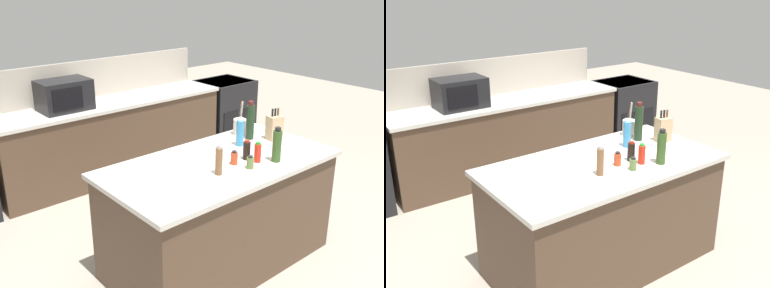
{
  "view_description": "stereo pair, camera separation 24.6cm",
  "coord_description": "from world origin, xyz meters",
  "views": [
    {
      "loc": [
        -2.33,
        -2.4,
        2.33
      ],
      "look_at": [
        0.0,
        0.35,
        0.99
      ],
      "focal_mm": 42.0,
      "sensor_mm": 36.0,
      "label": 1
    },
    {
      "loc": [
        -2.13,
        -2.55,
        2.33
      ],
      "look_at": [
        0.0,
        0.35,
        0.99
      ],
      "focal_mm": 42.0,
      "sensor_mm": 36.0,
      "label": 2
    }
  ],
  "objects": [
    {
      "name": "microwave",
      "position": [
        -0.28,
        2.2,
        1.11
      ],
      "size": [
        0.56,
        0.39,
        0.34
      ],
      "color": "black",
      "rests_on": "back_counter_run"
    },
    {
      "name": "knife_block",
      "position": [
        0.74,
        0.07,
        1.05
      ],
      "size": [
        0.15,
        0.12,
        0.29
      ],
      "rotation": [
        0.0,
        0.0,
        -0.18
      ],
      "color": "tan",
      "rests_on": "kitchen_island"
    },
    {
      "name": "spice_jar_oregano",
      "position": [
        0.08,
        -0.25,
        0.99
      ],
      "size": [
        0.06,
        0.06,
        0.1
      ],
      "color": "#567038",
      "rests_on": "kitchen_island"
    },
    {
      "name": "hot_sauce_bottle",
      "position": [
        0.22,
        -0.2,
        1.02
      ],
      "size": [
        0.06,
        0.06,
        0.17
      ],
      "color": "red",
      "rests_on": "kitchen_island"
    },
    {
      "name": "range_oven",
      "position": [
        2.18,
        2.2,
        0.47
      ],
      "size": [
        0.76,
        0.65,
        0.92
      ],
      "color": "black",
      "rests_on": "ground_plane"
    },
    {
      "name": "kitchen_island",
      "position": [
        0.0,
        0.0,
        0.47
      ],
      "size": [
        1.93,
        1.0,
        0.94
      ],
      "color": "#4C3828",
      "rests_on": "ground_plane"
    },
    {
      "name": "spice_jar_paprika",
      "position": [
        0.04,
        -0.11,
        0.99
      ],
      "size": [
        0.06,
        0.06,
        0.11
      ],
      "color": "#B73D1E",
      "rests_on": "kitchen_island"
    },
    {
      "name": "back_counter_run",
      "position": [
        0.3,
        2.2,
        0.47
      ],
      "size": [
        2.92,
        0.66,
        0.94
      ],
      "color": "#4C3828",
      "rests_on": "ground_plane"
    },
    {
      "name": "utensil_crock",
      "position": [
        0.6,
        0.36,
        1.02
      ],
      "size": [
        0.12,
        0.12,
        0.32
      ],
      "color": "beige",
      "rests_on": "kitchen_island"
    },
    {
      "name": "ground_plane",
      "position": [
        0.0,
        0.0,
        0.0
      ],
      "size": [
        14.0,
        14.0,
        0.0
      ],
      "primitive_type": "plane",
      "color": "gray"
    },
    {
      "name": "pepper_grinder",
      "position": [
        -0.18,
        -0.17,
        1.05
      ],
      "size": [
        0.06,
        0.06,
        0.24
      ],
      "color": "brown",
      "rests_on": "kitchen_island"
    },
    {
      "name": "wall_backsplash",
      "position": [
        0.3,
        2.52,
        1.17
      ],
      "size": [
        2.88,
        0.03,
        0.46
      ],
      "primitive_type": "cube",
      "color": "#B2A899",
      "rests_on": "back_counter_run"
    },
    {
      "name": "olive_oil_bottle",
      "position": [
        0.35,
        -0.29,
        1.08
      ],
      "size": [
        0.07,
        0.07,
        0.29
      ],
      "color": "#2D4C1E",
      "rests_on": "kitchen_island"
    },
    {
      "name": "dish_soap_bottle",
      "position": [
        0.38,
        0.15,
        1.06
      ],
      "size": [
        0.07,
        0.07,
        0.26
      ],
      "color": "#3384BC",
      "rests_on": "kitchen_island"
    },
    {
      "name": "soy_sauce_bottle",
      "position": [
        0.2,
        -0.1,
        1.02
      ],
      "size": [
        0.06,
        0.06,
        0.16
      ],
      "color": "black",
      "rests_on": "kitchen_island"
    },
    {
      "name": "wine_bottle",
      "position": [
        0.58,
        0.22,
        1.11
      ],
      "size": [
        0.07,
        0.07,
        0.35
      ],
      "color": "black",
      "rests_on": "kitchen_island"
    }
  ]
}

